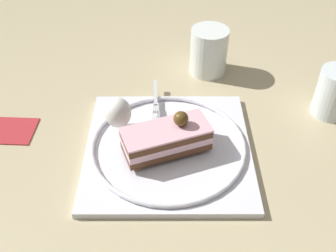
{
  "coord_description": "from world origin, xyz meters",
  "views": [
    {
      "loc": [
        0.43,
        -0.03,
        0.44
      ],
      "look_at": [
        -0.0,
        -0.03,
        0.05
      ],
      "focal_mm": 43.46,
      "sensor_mm": 36.0,
      "label": 1
    }
  ],
  "objects": [
    {
      "name": "ground_plane",
      "position": [
        0.0,
        0.0,
        0.0
      ],
      "size": [
        2.4,
        2.4,
        0.0
      ],
      "primitive_type": "plane",
      "color": "tan"
    },
    {
      "name": "drink_glass_far",
      "position": [
        -0.09,
        0.24,
        0.04
      ],
      "size": [
        0.06,
        0.06,
        0.08
      ],
      "color": "silver",
      "rests_on": "ground_plane"
    },
    {
      "name": "whipped_cream_dollop",
      "position": [
        -0.04,
        -0.1,
        0.04
      ],
      "size": [
        0.04,
        0.04,
        0.05
      ],
      "primitive_type": "ellipsoid",
      "color": "white",
      "rests_on": "dessert_plate"
    },
    {
      "name": "dessert_plate",
      "position": [
        -0.0,
        -0.03,
        0.01
      ],
      "size": [
        0.25,
        0.25,
        0.02
      ],
      "color": "white",
      "rests_on": "ground_plane"
    },
    {
      "name": "cake_slice",
      "position": [
        0.01,
        -0.03,
        0.04
      ],
      "size": [
        0.09,
        0.14,
        0.06
      ],
      "color": "brown",
      "rests_on": "dessert_plate"
    },
    {
      "name": "drink_glass_near",
      "position": [
        -0.22,
        0.05,
        0.04
      ],
      "size": [
        0.07,
        0.07,
        0.09
      ],
      "color": "white",
      "rests_on": "ground_plane"
    },
    {
      "name": "fork",
      "position": [
        -0.09,
        -0.05,
        0.02
      ],
      "size": [
        0.12,
        0.01,
        0.0
      ],
      "color": "silver",
      "rests_on": "dessert_plate"
    }
  ]
}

